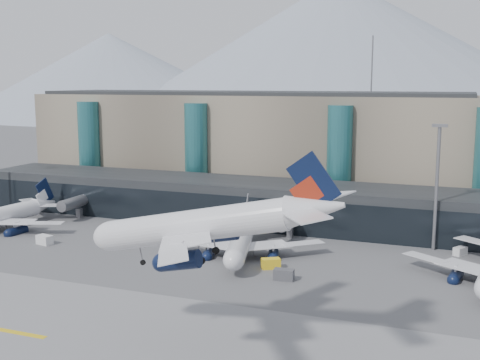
# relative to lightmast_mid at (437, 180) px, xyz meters

# --- Properties ---
(ground) EXTENTS (900.00, 900.00, 0.00)m
(ground) POSITION_rel_lightmast_mid_xyz_m (-30.00, -48.00, -14.42)
(ground) COLOR #515154
(ground) RESTS_ON ground
(runway_strip) EXTENTS (400.00, 40.00, 0.04)m
(runway_strip) POSITION_rel_lightmast_mid_xyz_m (-30.00, -63.00, -14.40)
(runway_strip) COLOR slate
(runway_strip) RESTS_ON ground
(runway_markings) EXTENTS (128.00, 1.00, 0.02)m
(runway_markings) POSITION_rel_lightmast_mid_xyz_m (-30.00, -63.00, -14.37)
(runway_markings) COLOR gold
(runway_markings) RESTS_ON ground
(concourse) EXTENTS (170.00, 27.00, 10.00)m
(concourse) POSITION_rel_lightmast_mid_xyz_m (-30.02, 9.73, -9.45)
(concourse) COLOR black
(concourse) RESTS_ON ground
(terminal_main) EXTENTS (130.00, 30.00, 31.00)m
(terminal_main) POSITION_rel_lightmast_mid_xyz_m (-55.00, 42.00, 1.03)
(terminal_main) COLOR gray
(terminal_main) RESTS_ON ground
(teal_towers) EXTENTS (116.40, 19.40, 46.00)m
(teal_towers) POSITION_rel_lightmast_mid_xyz_m (-44.99, 26.01, -0.41)
(teal_towers) COLOR #27686E
(teal_towers) RESTS_ON ground
(mountain_ridge) EXTENTS (910.00, 400.00, 110.00)m
(mountain_ridge) POSITION_rel_lightmast_mid_xyz_m (-14.03, 332.00, 31.33)
(mountain_ridge) COLOR gray
(mountain_ridge) RESTS_ON ground
(lightmast_mid) EXTENTS (3.00, 1.20, 25.60)m
(lightmast_mid) POSITION_rel_lightmast_mid_xyz_m (0.00, 0.00, 0.00)
(lightmast_mid) COLOR slate
(lightmast_mid) RESTS_ON ground
(hero_jet) EXTENTS (33.73, 34.75, 11.19)m
(hero_jet) POSITION_rel_lightmast_mid_xyz_m (-22.22, -59.18, 3.43)
(hero_jet) COLOR silver
(hero_jet) RESTS_ON ground
(jet_parked_left) EXTENTS (34.95, 34.70, 11.32)m
(jet_parked_left) POSITION_rel_lightmast_mid_xyz_m (-94.57, -15.58, -10.14)
(jet_parked_left) COLOR silver
(jet_parked_left) RESTS_ON ground
(jet_parked_mid) EXTENTS (33.03, 34.27, 11.00)m
(jet_parked_mid) POSITION_rel_lightmast_mid_xyz_m (-35.63, -15.66, -10.26)
(jet_parked_mid) COLOR silver
(jet_parked_mid) RESTS_ON ground
(veh_a) EXTENTS (3.80, 2.69, 1.93)m
(veh_a) POSITION_rel_lightmast_mid_xyz_m (-76.78, -24.60, -13.45)
(veh_a) COLOR silver
(veh_a) RESTS_ON ground
(veh_b) EXTENTS (2.36, 2.95, 1.48)m
(veh_b) POSITION_rel_lightmast_mid_xyz_m (-51.38, -4.12, -13.68)
(veh_b) COLOR yellow
(veh_b) RESTS_ON ground
(veh_c) EXTENTS (3.60, 2.12, 1.92)m
(veh_c) POSITION_rel_lightmast_mid_xyz_m (-23.07, -28.80, -13.46)
(veh_c) COLOR #48484C
(veh_c) RESTS_ON ground
(veh_d) EXTENTS (2.82, 3.25, 1.64)m
(veh_d) POSITION_rel_lightmast_mid_xyz_m (5.16, -2.00, -13.60)
(veh_d) COLOR silver
(veh_d) RESTS_ON ground
(veh_g) EXTENTS (2.21, 2.46, 1.24)m
(veh_g) POSITION_rel_lightmast_mid_xyz_m (8.00, -13.85, -13.80)
(veh_g) COLOR silver
(veh_g) RESTS_ON ground
(veh_h) EXTENTS (3.83, 3.26, 1.88)m
(veh_h) POSITION_rel_lightmast_mid_xyz_m (-27.16, -23.41, -13.48)
(veh_h) COLOR yellow
(veh_h) RESTS_ON ground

